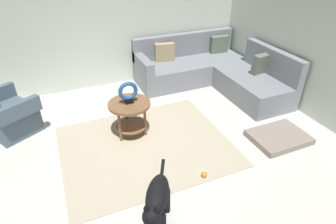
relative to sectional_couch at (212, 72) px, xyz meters
name	(u,v)px	position (x,y,z in m)	size (l,w,h in m)	color
ground_plane	(153,185)	(-1.99, -2.01, -0.34)	(6.00, 6.00, 0.10)	silver
wall_back	(93,15)	(-1.99, 0.93, 1.06)	(6.00, 0.12, 2.70)	silver
area_rug	(146,146)	(-1.84, -1.31, -0.29)	(2.30, 1.90, 0.01)	#BCAD93
sectional_couch	(212,72)	(0.00, 0.00, 0.00)	(2.20, 2.25, 0.88)	gray
armchair	(7,115)	(-3.59, -0.23, 0.03)	(0.92, 0.99, 0.88)	#4C6070
side_table	(130,110)	(-1.94, -0.96, 0.12)	(0.60, 0.60, 0.54)	brown
torus_sculpture	(128,92)	(-1.94, -0.96, 0.42)	(0.28, 0.08, 0.33)	black
dog_bed_mat	(279,137)	(-0.01, -1.93, -0.25)	(0.80, 0.60, 0.09)	gray
dog	(157,201)	(-2.16, -2.59, 0.09)	(0.48, 0.76, 0.63)	black
dog_toy_ball	(204,175)	(-1.38, -2.17, -0.25)	(0.08, 0.08, 0.08)	orange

